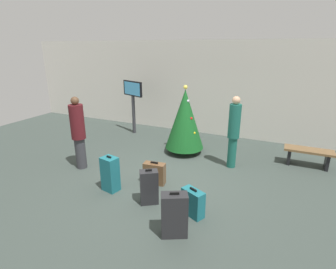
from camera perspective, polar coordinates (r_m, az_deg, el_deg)
ground_plane at (r=6.48m, az=-0.68°, el=-9.79°), size 16.00×16.00×0.00m
back_wall at (r=9.59m, az=9.70°, el=9.72°), size 16.00×0.20×3.29m
holiday_tree at (r=7.75m, az=3.66°, el=3.33°), size 1.14×1.14×2.04m
flight_info_kiosk at (r=9.62m, az=-7.60°, el=8.10°), size 0.93×0.42×1.91m
waiting_bench at (r=7.98m, az=28.07°, el=-3.73°), size 1.21×0.44×0.48m
traveller_0 at (r=7.11m, az=-18.84°, el=0.62°), size 0.50×0.50×1.90m
traveller_1 at (r=6.98m, az=14.03°, el=0.89°), size 0.42×0.42×1.91m
suitcase_0 at (r=5.17m, az=5.40°, el=-14.46°), size 0.50×0.39×0.57m
suitcase_1 at (r=6.23m, az=-2.94°, el=-8.38°), size 0.52×0.27×0.55m
suitcase_2 at (r=6.02m, az=-12.38°, el=-8.35°), size 0.40×0.34×0.82m
suitcase_3 at (r=5.46m, az=-4.11°, el=-11.27°), size 0.43×0.39×0.76m
suitcase_4 at (r=4.61m, az=1.38°, el=-17.01°), size 0.50×0.42×0.83m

